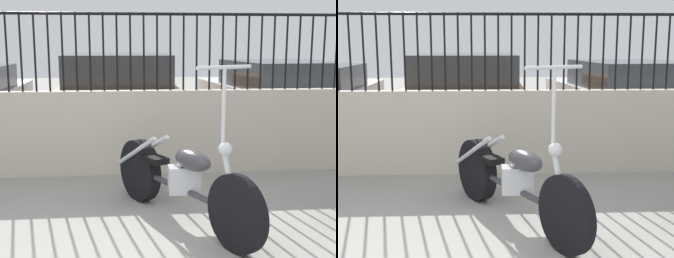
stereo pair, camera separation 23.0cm
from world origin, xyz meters
TOP-DOWN VIEW (x-y plane):
  - low_wall at (0.00, 3.13)m, footprint 9.15×0.18m
  - fence_railing at (-0.00, 3.13)m, footprint 9.15×0.04m
  - motorcycle_dark_grey at (0.52, 1.54)m, footprint 1.10×1.95m
  - car_orange at (-0.00, 5.69)m, footprint 1.95×4.52m
  - car_white at (2.85, 5.65)m, footprint 2.30×4.70m

SIDE VIEW (x-z plane):
  - motorcycle_dark_grey at x=0.52m, z-range -0.34..1.11m
  - low_wall at x=0.00m, z-range 0.00..1.04m
  - car_white at x=2.85m, z-range 0.01..1.31m
  - car_orange at x=0.00m, z-range 0.00..1.42m
  - fence_railing at x=0.00m, z-range 1.16..2.09m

